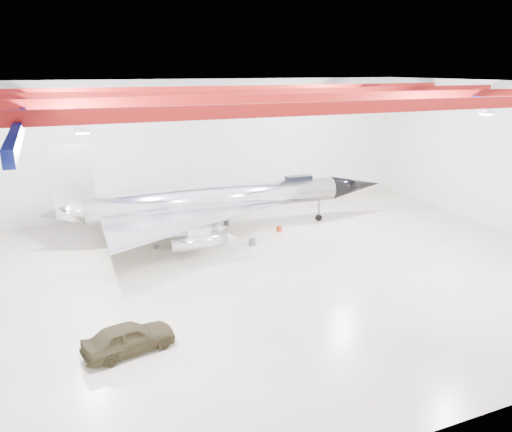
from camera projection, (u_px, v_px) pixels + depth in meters
name	position (u px, v px, depth m)	size (l,w,h in m)	color
floor	(263.00, 271.00, 30.28)	(40.00, 40.00, 0.00)	#BEB197
wall_back	(192.00, 147.00, 41.97)	(40.00, 40.00, 0.00)	silver
ceiling	(264.00, 84.00, 27.14)	(40.00, 40.00, 0.00)	#0A0F38
ceiling_structure	(264.00, 97.00, 27.33)	(39.50, 29.50, 1.08)	maroon
jet_aircraft	(217.00, 202.00, 36.71)	(26.33, 15.39, 7.18)	silver
jeep	(129.00, 338.00, 21.54)	(1.60, 3.98, 1.36)	#352F1A
crate_ply	(198.00, 246.00, 34.11)	(0.47, 0.38, 0.33)	olive
toolbox_red	(196.00, 227.00, 38.16)	(0.49, 0.39, 0.34)	#AA2E11
engine_drum	(252.00, 242.00, 34.76)	(0.49, 0.49, 0.44)	#59595B
crate_small	(156.00, 247.00, 34.07)	(0.34, 0.27, 0.24)	#59595B
tool_chest	(279.00, 229.00, 37.71)	(0.42, 0.42, 0.38)	#AA2E11
oil_barrel	(190.00, 243.00, 34.55)	(0.61, 0.49, 0.43)	olive
spares_box	(226.00, 222.00, 39.22)	(0.44, 0.44, 0.39)	#59595B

